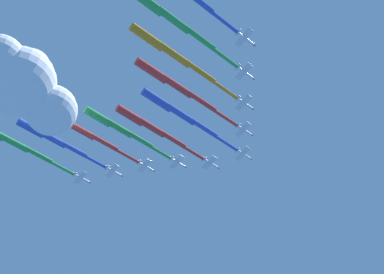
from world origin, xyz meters
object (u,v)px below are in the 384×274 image
(jet_port_inner, at_px, (152,128))
(jet_starboard_inner, at_px, (177,86))
(jet_lead, at_px, (181,114))
(jet_tail_end, at_px, (14,143))
(jet_port_mid, at_px, (120,129))
(jet_port_outer, at_px, (80,130))
(jet_trail_port, at_px, (53,139))
(jet_starboard_mid, at_px, (174,55))
(jet_starboard_outer, at_px, (173,20))

(jet_port_inner, distance_m, jet_starboard_inner, 23.56)
(jet_lead, height_order, jet_tail_end, jet_lead)
(jet_port_inner, distance_m, jet_tail_end, 63.67)
(jet_port_inner, bearing_deg, jet_port_mid, -68.90)
(jet_port_inner, distance_m, jet_port_mid, 15.58)
(jet_port_outer, height_order, jet_trail_port, jet_port_outer)
(jet_port_inner, height_order, jet_starboard_inner, jet_starboard_inner)
(jet_starboard_mid, distance_m, jet_trail_port, 72.01)
(jet_starboard_inner, bearing_deg, jet_port_mid, -99.47)
(jet_trail_port, bearing_deg, jet_starboard_mid, 83.60)
(jet_starboard_inner, bearing_deg, jet_lead, -152.47)
(jet_starboard_inner, xyz_separation_m, jet_port_mid, (-5.80, -34.80, 1.30))
(jet_starboard_mid, distance_m, jet_tail_end, 86.48)
(jet_starboard_mid, bearing_deg, jet_port_inner, -131.55)
(jet_lead, height_order, jet_port_outer, jet_port_outer)
(jet_trail_port, bearing_deg, jet_port_mid, 111.98)
(jet_port_mid, bearing_deg, jet_starboard_mid, 65.20)
(jet_trail_port, distance_m, jet_tail_end, 17.53)
(jet_starboard_outer, relative_size, jet_trail_port, 1.12)
(jet_port_outer, bearing_deg, jet_tail_end, -67.12)
(jet_port_outer, xyz_separation_m, jet_tail_end, (11.92, -28.24, -2.93))
(jet_port_mid, distance_m, jet_port_outer, 17.87)
(jet_starboard_inner, distance_m, jet_tail_end, 80.05)
(jet_starboard_mid, xyz_separation_m, jet_trail_port, (-8.02, -71.53, 1.99))
(jet_starboard_outer, relative_size, jet_tail_end, 1.04)
(jet_port_outer, xyz_separation_m, jet_trail_port, (2.99, -13.30, -0.92))
(jet_lead, bearing_deg, jet_starboard_outer, 29.98)
(jet_lead, distance_m, jet_starboard_outer, 46.81)
(jet_starboard_mid, bearing_deg, jet_starboard_outer, 33.17)
(jet_port_mid, relative_size, jet_port_outer, 0.93)
(jet_starboard_inner, distance_m, jet_trail_port, 63.99)
(jet_starboard_inner, bearing_deg, jet_port_inner, -118.73)
(jet_tail_end, bearing_deg, jet_starboard_outer, 82.94)
(jet_port_mid, distance_m, jet_tail_end, 48.53)
(jet_starboard_inner, bearing_deg, jet_port_outer, -86.73)
(jet_port_mid, bearing_deg, jet_tail_end, -64.84)
(jet_port_inner, relative_size, jet_tail_end, 0.96)
(jet_port_inner, xyz_separation_m, jet_starboard_inner, (11.29, 20.59, 1.95))
(jet_lead, height_order, jet_starboard_mid, jet_lead)
(jet_port_outer, height_order, jet_starboard_outer, jet_port_outer)
(jet_port_inner, xyz_separation_m, jet_starboard_outer, (37.83, 36.68, 0.08))
(jet_starboard_outer, bearing_deg, jet_port_mid, -122.44)
(jet_port_outer, bearing_deg, jet_starboard_mid, 79.30)
(jet_starboard_inner, xyz_separation_m, jet_port_outer, (2.88, -50.42, 1.51))
(jet_port_inner, xyz_separation_m, jet_trail_port, (17.15, -43.13, 2.53))
(jet_lead, xyz_separation_m, jet_starboard_mid, (27.79, 15.06, -2.84))
(jet_port_outer, relative_size, jet_trail_port, 1.09)
(jet_lead, xyz_separation_m, jet_starboard_outer, (40.44, 23.33, -3.31))
(jet_port_outer, bearing_deg, jet_lead, 111.24)
(jet_starboard_mid, height_order, jet_starboard_outer, jet_starboard_mid)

